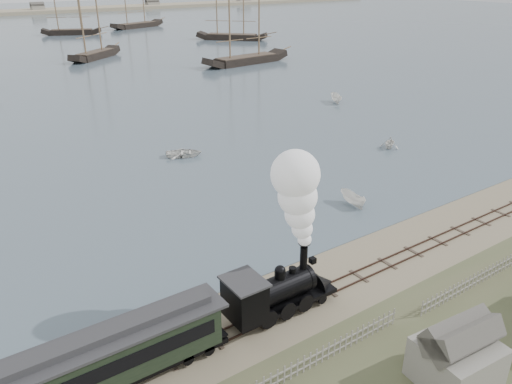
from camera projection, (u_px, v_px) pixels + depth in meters
ground at (287, 286)px, 35.00m from camera, size 600.00×600.00×0.00m
rail_track at (306, 300)px, 33.48m from camera, size 120.00×1.80×0.16m
picket_fence_east at (489, 279)px, 35.82m from camera, size 15.00×0.10×1.20m
shed_mid at (452, 380)px, 27.02m from camera, size 4.00×3.50×3.60m
locomotive at (294, 244)px, 30.94m from camera, size 8.31×3.10×10.36m
passenger_coach at (107, 357)px, 25.73m from camera, size 13.33×2.57×3.24m
beached_dinghy at (115, 339)px, 29.51m from camera, size 2.77×3.66×0.71m
rowboat_2 at (352, 199)px, 46.54m from camera, size 3.15×1.27×1.20m
rowboat_3 at (184, 153)px, 58.66m from camera, size 4.59×5.13×0.88m
rowboat_4 at (390, 142)px, 61.29m from camera, size 3.37×3.50×1.41m
rowboat_5 at (336, 98)px, 81.92m from camera, size 3.87×2.85×1.41m
schooner_3 at (90, 15)px, 117.72m from camera, size 16.02×13.76×20.00m
schooner_4 at (246, 18)px, 111.44m from camera, size 22.65×7.43×20.00m
schooner_5 at (231, 5)px, 149.43m from camera, size 18.75×18.92×20.00m
schooner_8 at (67, 3)px, 160.78m from camera, size 18.90×11.41×20.00m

